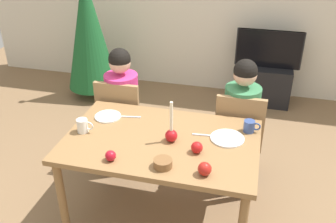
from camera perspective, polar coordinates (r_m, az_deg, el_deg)
name	(u,v)px	position (r m, az deg, el deg)	size (l,w,h in m)	color
ground_plane	(162,216)	(3.20, -0.91, -15.51)	(7.68, 7.68, 0.00)	brown
dining_table	(161,148)	(2.77, -1.02, -5.62)	(1.40, 0.90, 0.75)	olive
chair_left	(122,118)	(3.49, -6.98, -0.97)	(0.40, 0.40, 0.90)	#99754C
chair_right	(239,133)	(3.30, 10.68, -3.22)	(0.40, 0.40, 0.90)	#99754C
person_left_child	(123,111)	(3.49, -6.85, 0.11)	(0.30, 0.30, 1.17)	#33384C
person_right_child	(240,125)	(3.30, 10.81, -2.08)	(0.30, 0.30, 1.17)	#33384C
tv_stand	(264,84)	(4.93, 14.37, 4.01)	(0.64, 0.40, 0.48)	black
tv	(269,49)	(4.76, 15.05, 9.15)	(0.79, 0.05, 0.46)	black
christmas_tree	(89,31)	(4.84, -11.94, 11.81)	(0.64, 0.64, 1.68)	brown
candle_centerpiece	(171,133)	(2.67, 0.50, -3.32)	(0.09, 0.09, 0.32)	red
plate_left	(108,116)	(3.04, -9.11, -0.74)	(0.21, 0.21, 0.01)	white
plate_right	(227,138)	(2.76, 8.98, -4.03)	(0.25, 0.25, 0.01)	white
mug_left	(83,126)	(2.85, -12.77, -2.11)	(0.13, 0.08, 0.10)	white
mug_right	(250,126)	(2.85, 12.27, -2.20)	(0.13, 0.08, 0.09)	#33477F
fork_left	(130,117)	(3.01, -5.82, -0.80)	(0.18, 0.01, 0.01)	silver
fork_right	(204,135)	(2.78, 5.54, -3.59)	(0.18, 0.01, 0.01)	silver
bowl_walnuts	(163,163)	(2.44, -0.78, -7.86)	(0.12, 0.12, 0.06)	brown
apple_near_candle	(111,156)	(2.52, -8.71, -6.64)	(0.07, 0.07, 0.07)	red
apple_by_left_plate	(205,169)	(2.38, 5.58, -8.65)	(0.09, 0.09, 0.09)	#AE1E17
apple_by_right_mug	(197,147)	(2.57, 4.40, -5.45)	(0.08, 0.08, 0.08)	red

